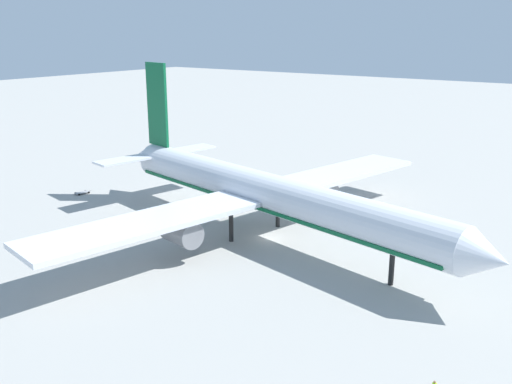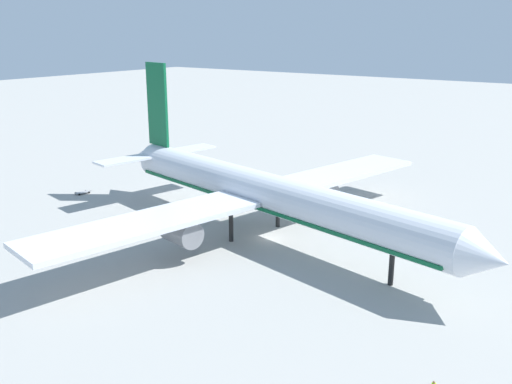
{
  "view_description": "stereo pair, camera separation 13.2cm",
  "coord_description": "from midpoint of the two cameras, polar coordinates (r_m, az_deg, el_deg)",
  "views": [
    {
      "loc": [
        46.52,
        -69.28,
        31.59
      ],
      "look_at": [
        -4.1,
        2.23,
        6.42
      ],
      "focal_mm": 39.93,
      "sensor_mm": 36.0,
      "label": 1
    },
    {
      "loc": [
        46.63,
        -69.21,
        31.59
      ],
      "look_at": [
        -4.1,
        2.23,
        6.42
      ],
      "focal_mm": 39.93,
      "sensor_mm": 36.0,
      "label": 2
    }
  ],
  "objects": [
    {
      "name": "ground_plane",
      "position": [
        89.23,
        1.37,
        -4.71
      ],
      "size": [
        600.0,
        600.0,
        0.0
      ],
      "primitive_type": "plane",
      "color": "#9E9E99"
    },
    {
      "name": "airliner",
      "position": [
        87.94,
        0.7,
        -0.06
      ],
      "size": [
        74.74,
        74.35,
        25.73
      ],
      "color": "silver",
      "rests_on": "ground"
    },
    {
      "name": "baggage_cart_0",
      "position": [
        118.28,
        -16.97,
        -0.04
      ],
      "size": [
        1.95,
        3.44,
        0.4
      ],
      "color": "gray",
      "rests_on": "ground"
    },
    {
      "name": "traffic_cone_0",
      "position": [
        127.28,
        -3.62,
        1.76
      ],
      "size": [
        0.36,
        0.36,
        0.55
      ],
      "primitive_type": "cone",
      "color": "orange",
      "rests_on": "ground"
    }
  ]
}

